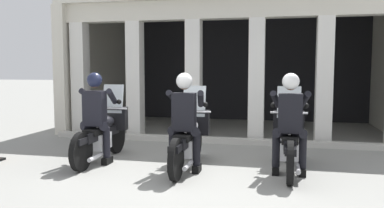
# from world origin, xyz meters

# --- Properties ---
(ground_plane) EXTENTS (80.00, 80.00, 0.00)m
(ground_plane) POSITION_xyz_m (0.00, 3.00, 0.00)
(ground_plane) COLOR gray
(station_building) EXTENTS (8.40, 4.22, 3.37)m
(station_building) POSITION_xyz_m (0.23, 4.96, 2.06)
(station_building) COLOR black
(station_building) RESTS_ON ground
(kerb_strip) EXTENTS (7.90, 0.24, 0.12)m
(kerb_strip) POSITION_xyz_m (0.23, 2.43, 0.06)
(kerb_strip) COLOR #B7B5AD
(kerb_strip) RESTS_ON ground
(motorcycle_left) EXTENTS (0.62, 2.04, 1.35)m
(motorcycle_left) POSITION_xyz_m (-1.63, 0.43, 0.50)
(motorcycle_left) COLOR black
(motorcycle_left) RESTS_ON ground
(police_officer_left) EXTENTS (0.63, 0.61, 1.58)m
(police_officer_left) POSITION_xyz_m (-1.63, 0.15, 0.94)
(police_officer_left) COLOR black
(police_officer_left) RESTS_ON ground
(motorcycle_center) EXTENTS (0.62, 2.04, 1.35)m
(motorcycle_center) POSITION_xyz_m (0.00, 0.25, 0.50)
(motorcycle_center) COLOR black
(motorcycle_center) RESTS_ON ground
(police_officer_center) EXTENTS (0.63, 0.61, 1.58)m
(police_officer_center) POSITION_xyz_m (0.00, -0.04, 0.94)
(police_officer_center) COLOR black
(police_officer_center) RESTS_ON ground
(motorcycle_right) EXTENTS (0.62, 2.04, 1.35)m
(motorcycle_right) POSITION_xyz_m (1.63, 0.42, 0.50)
(motorcycle_right) COLOR black
(motorcycle_right) RESTS_ON ground
(police_officer_right) EXTENTS (0.63, 0.61, 1.58)m
(police_officer_right) POSITION_xyz_m (1.63, 0.13, 0.94)
(police_officer_right) COLOR black
(police_officer_right) RESTS_ON ground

